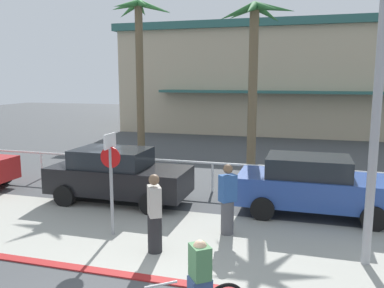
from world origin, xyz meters
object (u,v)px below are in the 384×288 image
stop_sign_bike_lane (111,170)px  pedestrian_0 (228,202)px  streetlight_curb (383,57)px  car_blue_2 (314,185)px  palm_tree_0 (140,42)px  palm_tree_1 (254,45)px  car_black_1 (118,175)px  pedestrian_1 (155,217)px

stop_sign_bike_lane → pedestrian_0: 2.98m
streetlight_curb → car_blue_2: (-1.03, 3.20, -3.41)m
palm_tree_0 → car_blue_2: bearing=-38.2°
stop_sign_bike_lane → car_blue_2: size_ratio=0.58×
streetlight_curb → palm_tree_1: streetlight_curb is taller
car_black_1 → car_blue_2: (5.93, 0.44, 0.00)m
stop_sign_bike_lane → palm_tree_1: (2.43, 7.26, 3.46)m
palm_tree_0 → car_blue_2: size_ratio=1.70×
stop_sign_bike_lane → pedestrian_0: stop_sign_bike_lane is taller
car_black_1 → pedestrian_0: bearing=-24.0°
car_black_1 → pedestrian_1: size_ratio=2.44×
palm_tree_1 → car_black_1: 7.28m
stop_sign_bike_lane → pedestrian_1: (1.39, -0.66, -0.83)m
streetlight_curb → pedestrian_0: bearing=161.6°
stop_sign_bike_lane → pedestrian_1: bearing=-25.6°
car_black_1 → pedestrian_1: pedestrian_1 is taller
stop_sign_bike_lane → car_black_1: size_ratio=0.58×
stop_sign_bike_lane → palm_tree_0: 10.55m
palm_tree_0 → pedestrian_0: 11.34m
palm_tree_1 → streetlight_curb: bearing=-65.4°
palm_tree_1 → car_black_1: (-3.54, -4.71, -4.27)m
palm_tree_1 → car_blue_2: size_ratio=1.53×
palm_tree_1 → pedestrian_1: 9.07m
stop_sign_bike_lane → pedestrian_0: bearing=16.9°
stop_sign_bike_lane → car_black_1: stop_sign_bike_lane is taller
car_blue_2 → pedestrian_1: bearing=-133.2°
palm_tree_1 → car_blue_2: (2.39, -4.27, -4.27)m
stop_sign_bike_lane → pedestrian_0: (2.73, 0.83, -0.84)m
stop_sign_bike_lane → car_blue_2: (4.82, 2.99, -0.81)m
stop_sign_bike_lane → palm_tree_0: size_ratio=0.34×
palm_tree_0 → pedestrian_1: (4.57, -9.95, -4.70)m
streetlight_curb → car_blue_2: streetlight_curb is taller
stop_sign_bike_lane → streetlight_curb: bearing=-2.0°
car_blue_2 → pedestrian_1: size_ratio=2.44×
pedestrian_0 → pedestrian_1: 2.01m
car_black_1 → pedestrian_0: pedestrian_0 is taller
stop_sign_bike_lane → palm_tree_0: (-3.18, 9.29, 3.87)m
palm_tree_0 → streetlight_curb: bearing=-46.4°
palm_tree_0 → stop_sign_bike_lane: bearing=-71.1°
streetlight_curb → palm_tree_1: size_ratio=1.11×
stop_sign_bike_lane → palm_tree_0: palm_tree_0 is taller
palm_tree_0 → pedestrian_1: size_ratio=4.14×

